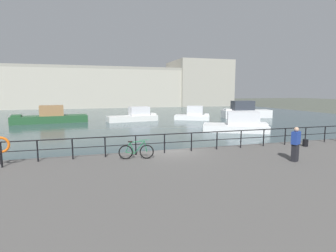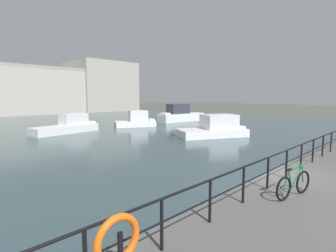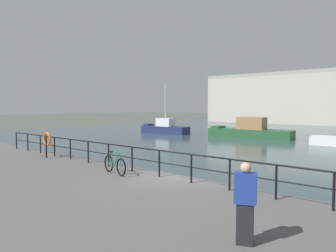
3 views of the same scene
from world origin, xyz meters
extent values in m
plane|color=#4C5147|center=(0.00, 0.00, 0.00)|extent=(240.00, 240.00, 0.00)
cube|color=#565451|center=(0.00, -6.50, 0.46)|extent=(56.00, 13.00, 0.91)
cube|color=#23512D|center=(-9.63, 24.52, 0.49)|extent=(9.85, 3.74, 0.96)
cube|color=#997047|center=(-9.42, 24.55, 1.67)|extent=(3.23, 2.33, 1.40)
cube|color=#23512D|center=(-13.64, 24.04, 1.09)|extent=(1.36, 1.95, 0.24)
cube|color=navy|center=(-20.75, 22.17, 0.48)|extent=(6.83, 2.69, 0.94)
cube|color=silver|center=(-20.71, 22.17, 1.48)|extent=(2.31, 1.66, 1.05)
cube|color=navy|center=(-23.52, 21.87, 1.07)|extent=(0.94, 1.46, 0.24)
cylinder|color=silver|center=(-20.71, 22.17, 4.28)|extent=(0.10, 0.10, 4.55)
cylinder|color=black|center=(-13.28, -0.75, 1.44)|extent=(0.07, 0.07, 1.05)
cylinder|color=black|center=(-11.68, -0.75, 1.44)|extent=(0.07, 0.07, 1.05)
cylinder|color=black|center=(-10.08, -0.75, 1.44)|extent=(0.07, 0.07, 1.05)
cylinder|color=black|center=(-8.48, -0.75, 1.44)|extent=(0.07, 0.07, 1.05)
cylinder|color=black|center=(-6.89, -0.75, 1.44)|extent=(0.07, 0.07, 1.05)
cylinder|color=black|center=(-5.29, -0.75, 1.44)|extent=(0.07, 0.07, 1.05)
cylinder|color=black|center=(-3.69, -0.75, 1.44)|extent=(0.07, 0.07, 1.05)
cylinder|color=black|center=(-2.10, -0.75, 1.44)|extent=(0.07, 0.07, 1.05)
cylinder|color=black|center=(-0.50, -0.75, 1.44)|extent=(0.07, 0.07, 1.05)
cylinder|color=black|center=(1.10, -0.75, 1.44)|extent=(0.07, 0.07, 1.05)
cylinder|color=black|center=(2.69, -0.75, 1.44)|extent=(0.07, 0.07, 1.05)
cylinder|color=black|center=(4.29, -0.75, 1.44)|extent=(0.07, 0.07, 1.05)
cylinder|color=black|center=(5.89, -0.75, 1.44)|extent=(0.07, 0.07, 1.05)
cylinder|color=black|center=(0.30, -0.75, 1.96)|extent=(27.15, 0.06, 0.06)
cylinder|color=black|center=(0.30, -0.75, 1.49)|extent=(27.15, 0.04, 0.04)
torus|color=black|center=(-1.70, -1.70, 1.27)|extent=(0.72, 0.19, 0.72)
torus|color=black|center=(-2.73, -1.50, 1.27)|extent=(0.72, 0.19, 0.72)
cylinder|color=#146638|center=(-2.06, -1.63, 1.51)|extent=(0.55, 0.14, 0.66)
cylinder|color=#146638|center=(-2.41, -1.56, 1.48)|extent=(0.24, 0.08, 0.58)
cylinder|color=#146638|center=(-2.16, -1.61, 1.80)|extent=(0.72, 0.17, 0.11)
cylinder|color=#146638|center=(-2.52, -1.54, 1.23)|extent=(0.43, 0.12, 0.12)
cylinder|color=#146638|center=(-2.62, -1.53, 1.52)|extent=(0.26, 0.08, 0.51)
cylinder|color=#146638|center=(-1.75, -1.69, 1.55)|extent=(0.14, 0.06, 0.57)
cube|color=black|center=(-2.51, -1.55, 1.80)|extent=(0.23, 0.13, 0.05)
cylinder|color=#146638|center=(-1.80, -1.68, 1.88)|extent=(0.52, 0.12, 0.02)
cylinder|color=black|center=(-8.26, -1.36, 1.49)|extent=(0.08, 0.08, 1.15)
torus|color=orange|center=(-8.26, -1.30, 1.94)|extent=(0.75, 0.11, 0.75)
cube|color=black|center=(5.12, -4.24, 1.34)|extent=(0.41, 0.36, 0.85)
cube|color=navy|center=(5.12, -4.24, 2.07)|extent=(0.52, 0.44, 0.62)
sphere|color=tan|center=(5.12, -4.24, 2.49)|extent=(0.22, 0.22, 0.22)
camera|label=1|loc=(-4.38, -14.56, 4.33)|focal=28.32mm
camera|label=2|loc=(-10.16, -4.19, 3.93)|focal=27.42mm
camera|label=3|loc=(8.26, -10.17, 3.75)|focal=35.01mm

